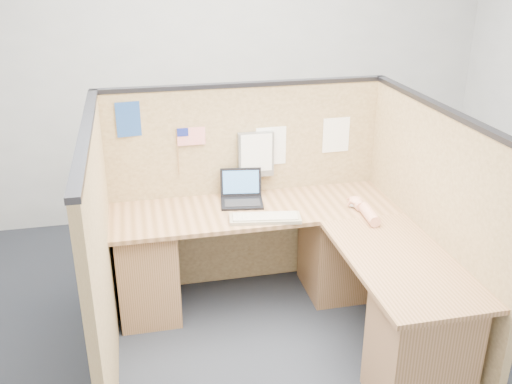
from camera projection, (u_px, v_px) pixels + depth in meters
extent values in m
plane|color=#1F232D|center=(277.00, 357.00, 3.59)|extent=(5.00, 5.00, 0.00)
plane|color=#AAADB0|center=(216.00, 68.00, 5.06)|extent=(5.00, 0.00, 5.00)
cube|color=olive|center=(245.00, 188.00, 4.19)|extent=(2.05, 0.05, 1.50)
cube|color=#232328|center=(244.00, 84.00, 3.90)|extent=(2.05, 0.06, 0.03)
cube|color=olive|center=(102.00, 263.00, 3.19)|extent=(0.05, 1.80, 1.50)
cube|color=#232328|center=(86.00, 131.00, 2.89)|extent=(0.06, 1.80, 0.03)
cube|color=olive|center=(429.00, 228.00, 3.58)|extent=(0.05, 1.80, 1.50)
cube|color=#232328|center=(444.00, 109.00, 3.28)|extent=(0.06, 1.80, 0.03)
cube|color=brown|center=(254.00, 210.00, 3.92)|extent=(1.95, 0.60, 0.03)
cube|color=brown|center=(402.00, 262.00, 3.26)|extent=(0.60, 1.15, 0.03)
cube|color=brown|center=(148.00, 268.00, 3.91)|extent=(0.40, 0.50, 0.70)
cube|color=brown|center=(334.00, 248.00, 4.18)|extent=(0.40, 0.50, 0.70)
cube|color=brown|center=(421.00, 349.00, 3.12)|extent=(0.50, 0.40, 0.70)
cube|color=black|center=(242.00, 203.00, 3.97)|extent=(0.32, 0.26, 0.02)
cube|color=black|center=(238.00, 182.00, 4.05)|extent=(0.30, 0.10, 0.20)
cube|color=#315783|center=(238.00, 182.00, 4.04)|extent=(0.26, 0.08, 0.16)
cube|color=gray|center=(265.00, 218.00, 3.73)|extent=(0.49, 0.23, 0.02)
cube|color=silver|center=(265.00, 216.00, 3.72)|extent=(0.44, 0.19, 0.01)
ellipsoid|color=#B8B9BD|center=(355.00, 204.00, 3.92)|extent=(0.11, 0.07, 0.05)
ellipsoid|color=tan|center=(356.00, 201.00, 3.90)|extent=(0.09, 0.11, 0.05)
cylinder|color=tan|center=(359.00, 206.00, 3.87)|extent=(0.06, 0.05, 0.06)
cylinder|color=tan|center=(369.00, 214.00, 3.74)|extent=(0.10, 0.27, 0.08)
cube|color=navy|center=(130.00, 119.00, 3.79)|extent=(0.18, 0.02, 0.24)
cylinder|color=olive|center=(178.00, 152.00, 3.93)|extent=(0.01, 0.01, 0.34)
cube|color=red|center=(191.00, 136.00, 3.91)|extent=(0.19, 0.00, 0.13)
cube|color=navy|center=(183.00, 132.00, 3.88)|extent=(0.08, 0.00, 0.06)
cube|color=slate|center=(256.00, 155.00, 4.05)|extent=(0.25, 0.05, 0.33)
cube|color=white|center=(257.00, 153.00, 4.02)|extent=(0.22, 0.01, 0.28)
cube|color=white|center=(271.00, 146.00, 4.08)|extent=(0.22, 0.01, 0.28)
cube|color=white|center=(336.00, 135.00, 4.16)|extent=(0.20, 0.01, 0.26)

